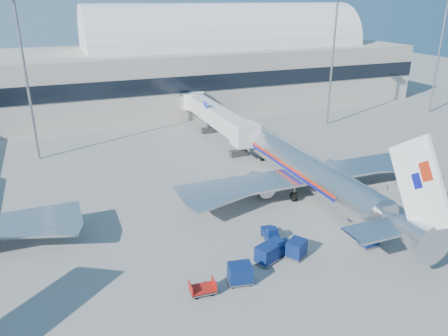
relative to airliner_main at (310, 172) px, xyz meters
name	(u,v)px	position (x,y,z in m)	size (l,w,h in m)	color
ground	(249,226)	(-10.00, -4.51, -2.93)	(260.00, 260.00, 0.00)	gray
terminal	(68,77)	(-23.60, 51.46, 4.60)	(170.00, 28.15, 21.00)	#B2AA9E
airliner_main	(310,172)	(0.00, 0.00, 0.00)	(32.00, 37.26, 12.07)	silver
jetbridge_near	(213,114)	(-2.40, 26.30, 1.00)	(4.40, 27.50, 6.25)	silver
mast_west	(23,55)	(-30.00, 25.49, 11.87)	(2.00, 1.20, 22.60)	slate
mast_east	(334,42)	(20.00, 25.49, 11.87)	(2.00, 1.20, 22.60)	slate
mast_far_east	(442,38)	(45.00, 25.49, 11.87)	(2.00, 1.20, 22.60)	slate
barrier_near	(376,188)	(8.00, -2.51, -2.48)	(3.00, 0.55, 0.90)	#9E9E96
barrier_mid	(398,184)	(11.30, -2.51, -2.48)	(3.00, 0.55, 0.90)	#9E9E96
barrier_far	(418,180)	(14.60, -2.51, -2.48)	(3.00, 0.55, 0.90)	#9E9E96
tug_lead	(280,247)	(-9.59, -10.30, -2.19)	(2.70, 1.75, 1.62)	#0A1D4F
tug_right	(358,215)	(1.19, -7.71, -2.30)	(2.25, 2.23, 1.38)	#0A1D4F
tug_left	(270,234)	(-9.24, -7.75, -2.24)	(1.42, 2.42, 1.50)	#0A1D4F
cart_train_a	(296,248)	(-8.42, -11.31, -2.04)	(2.36, 2.24, 1.66)	#0A1D4F
cart_train_b	(267,254)	(-11.37, -11.14, -2.03)	(2.32, 2.08, 1.67)	#0A1D4F
cart_train_c	(240,273)	(-14.75, -12.98, -1.99)	(2.22, 1.83, 1.76)	#0A1D4F
cart_solo_near	(369,239)	(-1.12, -12.31, -2.15)	(1.72, 1.35, 1.46)	#0A1D4F
cart_solo_far	(420,228)	(4.99, -12.52, -2.07)	(2.27, 2.09, 1.61)	#0A1D4F
cart_open_red	(203,289)	(-18.07, -13.15, -2.54)	(2.13, 1.57, 0.54)	slate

